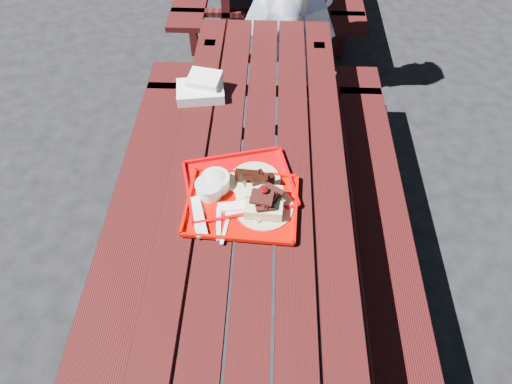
# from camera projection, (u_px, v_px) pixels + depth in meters

# --- Properties ---
(ground) EXTENTS (60.00, 60.00, 0.00)m
(ground) POSITION_uv_depth(u_px,v_px,m) (257.00, 267.00, 2.46)
(ground) COLOR black
(ground) RESTS_ON ground
(picnic_table_near) EXTENTS (1.41, 2.40, 0.75)m
(picnic_table_near) POSITION_uv_depth(u_px,v_px,m) (257.00, 203.00, 2.03)
(picnic_table_near) COLOR #3D0E0B
(picnic_table_near) RESTS_ON ground
(near_tray) EXTENTS (0.45, 0.37, 0.14)m
(near_tray) POSITION_uv_depth(u_px,v_px,m) (242.00, 198.00, 1.76)
(near_tray) COLOR #CC0700
(near_tray) RESTS_ON picnic_table_near
(far_tray) EXTENTS (0.49, 0.42, 0.07)m
(far_tray) POSITION_uv_depth(u_px,v_px,m) (238.00, 185.00, 1.82)
(far_tray) COLOR #CF0005
(far_tray) RESTS_ON picnic_table_near
(white_cloth) EXTENTS (0.25, 0.20, 0.09)m
(white_cloth) POSITION_uv_depth(u_px,v_px,m) (202.00, 88.00, 2.19)
(white_cloth) COLOR white
(white_cloth) RESTS_ON picnic_table_near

